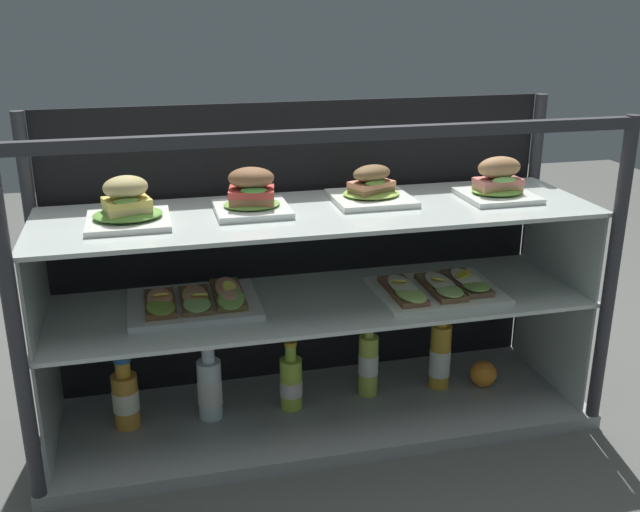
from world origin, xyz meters
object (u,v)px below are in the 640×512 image
at_px(juice_bottle_back_left, 210,388).
at_px(plated_roll_sandwich_mid_right, 499,184).
at_px(open_sandwich_tray_mid_left, 196,301).
at_px(orange_fruit_beside_bottles, 483,374).
at_px(juice_bottle_tucked_behind, 126,398).
at_px(juice_bottle_back_right, 291,382).
at_px(open_sandwich_tray_left_of_center, 438,288).
at_px(plated_roll_sandwich_right_of_center, 371,190).
at_px(plated_roll_sandwich_far_left, 252,196).
at_px(plated_roll_sandwich_near_left_corner, 127,207).
at_px(juice_bottle_front_middle, 368,363).
at_px(juice_bottle_front_left_end, 440,356).

bearing_deg(juice_bottle_back_left, plated_roll_sandwich_mid_right, -2.45).
relative_size(plated_roll_sandwich_mid_right, open_sandwich_tray_mid_left, 0.56).
height_order(juice_bottle_back_left, orange_fruit_beside_bottles, juice_bottle_back_left).
distance_m(juice_bottle_tucked_behind, juice_bottle_back_right, 0.45).
bearing_deg(plated_roll_sandwich_mid_right, orange_fruit_beside_bottles, 56.44).
bearing_deg(plated_roll_sandwich_mid_right, juice_bottle_tucked_behind, 177.65).
bearing_deg(open_sandwich_tray_left_of_center, plated_roll_sandwich_right_of_center, 151.35).
distance_m(plated_roll_sandwich_far_left, orange_fruit_beside_bottles, 0.90).
bearing_deg(plated_roll_sandwich_near_left_corner, open_sandwich_tray_mid_left, 12.07).
distance_m(plated_roll_sandwich_far_left, plated_roll_sandwich_right_of_center, 0.33).
bearing_deg(juice_bottle_back_left, juice_bottle_tucked_behind, 177.99).
xyz_separation_m(plated_roll_sandwich_near_left_corner, juice_bottle_tucked_behind, (-0.05, 0.05, -0.54)).
distance_m(plated_roll_sandwich_right_of_center, plated_roll_sandwich_mid_right, 0.35).
height_order(open_sandwich_tray_mid_left, juice_bottle_back_right, open_sandwich_tray_mid_left).
relative_size(plated_roll_sandwich_mid_right, juice_bottle_back_left, 0.85).
xyz_separation_m(plated_roll_sandwich_near_left_corner, juice_bottle_back_right, (0.40, 0.03, -0.55)).
distance_m(plated_roll_sandwich_right_of_center, juice_bottle_front_middle, 0.52).
xyz_separation_m(open_sandwich_tray_mid_left, juice_bottle_back_left, (0.02, 0.01, -0.26)).
relative_size(open_sandwich_tray_left_of_center, juice_bottle_front_left_end, 1.36).
bearing_deg(juice_bottle_back_left, juice_bottle_front_left_end, 0.56).
bearing_deg(open_sandwich_tray_mid_left, juice_bottle_back_left, 11.78).
bearing_deg(plated_roll_sandwich_right_of_center, juice_bottle_front_left_end, -4.28).
bearing_deg(open_sandwich_tray_left_of_center, juice_bottle_back_right, 170.98).
relative_size(plated_roll_sandwich_far_left, juice_bottle_front_left_end, 0.75).
xyz_separation_m(plated_roll_sandwich_mid_right, juice_bottle_tucked_behind, (-1.03, 0.04, -0.54)).
xyz_separation_m(plated_roll_sandwich_far_left, open_sandwich_tray_mid_left, (-0.16, 0.00, -0.28)).
bearing_deg(open_sandwich_tray_left_of_center, open_sandwich_tray_mid_left, 174.45).
xyz_separation_m(open_sandwich_tray_mid_left, juice_bottle_front_middle, (0.49, 0.02, -0.26)).
bearing_deg(juice_bottle_back_right, juice_bottle_back_left, 178.81).
bearing_deg(juice_bottle_back_right, open_sandwich_tray_mid_left, -179.94).
relative_size(plated_roll_sandwich_near_left_corner, open_sandwich_tray_left_of_center, 0.59).
relative_size(plated_roll_sandwich_far_left, juice_bottle_back_right, 0.91).
distance_m(open_sandwich_tray_left_of_center, juice_bottle_back_left, 0.69).
relative_size(plated_roll_sandwich_mid_right, juice_bottle_back_right, 0.92).
distance_m(plated_roll_sandwich_right_of_center, orange_fruit_beside_bottles, 0.68).
bearing_deg(plated_roll_sandwich_right_of_center, orange_fruit_beside_bottles, -7.48).
distance_m(plated_roll_sandwich_far_left, open_sandwich_tray_left_of_center, 0.57).
bearing_deg(juice_bottle_front_left_end, plated_roll_sandwich_mid_right, -18.45).
height_order(plated_roll_sandwich_near_left_corner, juice_bottle_back_right, plated_roll_sandwich_near_left_corner).
height_order(juice_bottle_front_left_end, orange_fruit_beside_bottles, juice_bottle_front_left_end).
height_order(plated_roll_sandwich_mid_right, juice_bottle_back_right, plated_roll_sandwich_mid_right).
height_order(open_sandwich_tray_mid_left, juice_bottle_tucked_behind, open_sandwich_tray_mid_left).
bearing_deg(open_sandwich_tray_mid_left, open_sandwich_tray_left_of_center, -5.55).
height_order(plated_roll_sandwich_right_of_center, juice_bottle_back_right, plated_roll_sandwich_right_of_center).
height_order(juice_bottle_back_left, juice_bottle_front_left_end, juice_bottle_front_left_end).
xyz_separation_m(plated_roll_sandwich_right_of_center, juice_bottle_back_left, (-0.46, -0.02, -0.53)).
bearing_deg(open_sandwich_tray_left_of_center, juice_bottle_front_middle, 152.86).
distance_m(juice_bottle_back_left, juice_bottle_front_left_end, 0.68).
distance_m(plated_roll_sandwich_near_left_corner, orange_fruit_beside_bottles, 1.15).
bearing_deg(juice_bottle_back_right, plated_roll_sandwich_right_of_center, 6.82).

